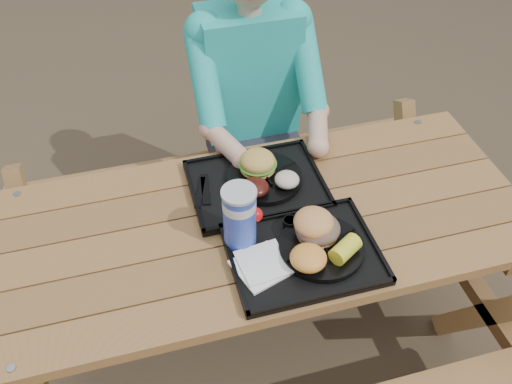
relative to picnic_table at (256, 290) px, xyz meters
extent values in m
plane|color=#999999|center=(0.00, 0.00, -0.38)|extent=(60.00, 60.00, 0.00)
cube|color=black|center=(0.10, -0.18, 0.39)|extent=(0.45, 0.35, 0.02)
cube|color=black|center=(0.04, 0.15, 0.39)|extent=(0.45, 0.35, 0.02)
cylinder|color=black|center=(0.15, -0.19, 0.41)|extent=(0.26, 0.26, 0.02)
cylinder|color=black|center=(0.07, 0.16, 0.41)|extent=(0.26, 0.26, 0.02)
cube|color=white|center=(-0.04, -0.21, 0.40)|extent=(0.18, 0.18, 0.02)
cylinder|color=#1836BA|center=(-0.07, -0.08, 0.50)|extent=(0.10, 0.10, 0.20)
cylinder|color=black|center=(0.09, -0.07, 0.41)|extent=(0.05, 0.05, 0.03)
cylinder|color=gold|center=(0.17, -0.05, 0.41)|extent=(0.04, 0.04, 0.03)
ellipsoid|color=#FFAD43|center=(0.09, -0.24, 0.44)|extent=(0.11, 0.11, 0.05)
cube|color=black|center=(-0.13, 0.17, 0.40)|extent=(0.05, 0.15, 0.01)
ellipsoid|color=#45130D|center=(0.02, 0.09, 0.44)|extent=(0.09, 0.09, 0.04)
ellipsoid|color=beige|center=(0.13, 0.10, 0.44)|extent=(0.08, 0.08, 0.05)
camera|label=1|loc=(-0.34, -1.22, 1.73)|focal=40.00mm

